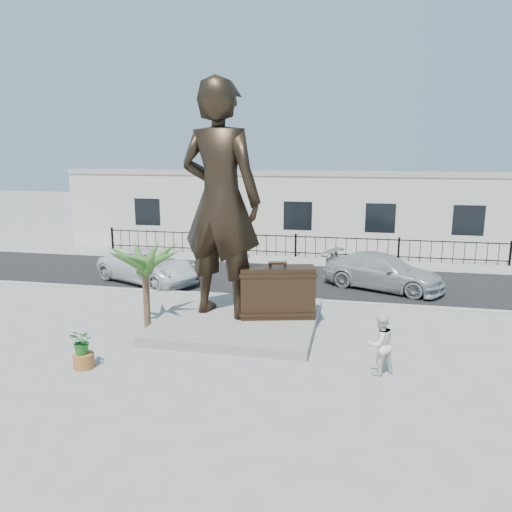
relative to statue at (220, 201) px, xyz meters
The scene contains 16 objects.
ground 4.65m from the statue, 56.11° to the right, with size 100.00×100.00×0.00m, color #9E9991.
street 7.66m from the statue, 79.89° to the left, with size 40.00×7.00×0.01m, color black.
curb 5.12m from the statue, 68.23° to the left, with size 40.00×0.25×0.12m, color #A5A399.
far_sidewalk 11.19m from the statue, 83.77° to the left, with size 40.00×2.50×0.02m, color #9E9991.
plinth 4.09m from the statue, 15.87° to the right, with size 5.20×5.20×0.30m, color gray.
fence 11.74m from the statue, 84.21° to the left, with size 22.00×0.10×1.20m, color black.
building 15.49m from the statue, 85.79° to the left, with size 28.00×7.00×4.40m, color silver.
statue is the anchor object (origin of this frame).
suitcase 3.58m from the statue, ahead, with size 2.46×0.78×1.73m, color #342316.
tourist 6.90m from the statue, 31.07° to the right, with size 0.80×0.63×1.66m, color white.
car_white 7.28m from the statue, 135.65° to the left, with size 2.33×5.06×1.41m, color silver.
car_silver 8.53m from the statue, 44.26° to the left, with size 2.06×5.08×1.47m, color #A5A7AA.
worker 10.69m from the statue, 100.79° to the left, with size 1.19×0.69×1.85m, color orange.
palm_tree 4.89m from the statue, 156.29° to the right, with size 1.80×1.80×3.20m, color #315B21, non-canonical shape.
planter 6.50m from the statue, 121.53° to the right, with size 0.56×0.56×0.40m, color #9F5F2A.
shrub 6.18m from the statue, 121.53° to the right, with size 0.63×0.55×0.70m, color #226823.
Camera 1 is at (3.35, -14.15, 5.81)m, focal length 35.00 mm.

